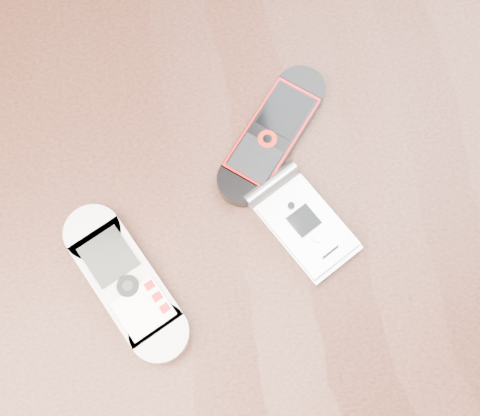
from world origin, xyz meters
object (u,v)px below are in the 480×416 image
at_px(table, 235,242).
at_px(motorola_razr, 305,225).
at_px(nokia_white, 126,282).
at_px(nokia_black_red, 272,134).

bearing_deg(table, motorola_razr, -21.63).
distance_m(nokia_white, motorola_razr, 0.16).
relative_size(nokia_white, nokia_black_red, 1.03).
height_order(table, motorola_razr, motorola_razr).
bearing_deg(table, nokia_black_red, 55.85).
bearing_deg(nokia_black_red, motorola_razr, -41.15).
bearing_deg(table, nokia_white, -153.43).
bearing_deg(motorola_razr, table, 128.91).
relative_size(table, nokia_white, 7.91).
xyz_separation_m(table, nokia_black_red, (0.04, 0.06, 0.11)).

